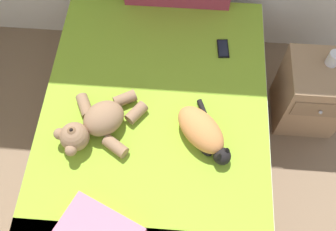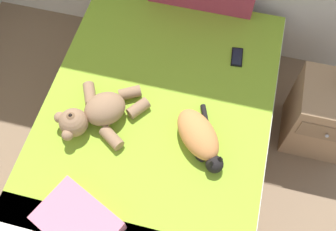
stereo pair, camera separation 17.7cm
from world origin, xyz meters
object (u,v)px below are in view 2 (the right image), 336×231
(bed, at_px, (157,132))
(throw_pillow, at_px, (78,223))
(cat, at_px, (200,137))
(cell_phone, at_px, (237,57))
(teddy_bear, at_px, (96,113))
(nightstand, at_px, (322,115))

(bed, relative_size, throw_pillow, 4.92)
(cat, height_order, cell_phone, cat)
(teddy_bear, height_order, cell_phone, teddy_bear)
(bed, bearing_deg, nightstand, 20.04)
(cell_phone, bearing_deg, cat, -100.11)
(cat, relative_size, cell_phone, 2.75)
(throw_pillow, distance_m, nightstand, 1.71)
(bed, bearing_deg, teddy_bear, -158.41)
(cell_phone, distance_m, throw_pillow, 1.41)
(teddy_bear, distance_m, cell_phone, 0.98)
(cat, height_order, nightstand, cat)
(cat, xyz_separation_m, cell_phone, (0.12, 0.65, -0.07))
(throw_pillow, bearing_deg, teddy_bear, 100.16)
(cat, xyz_separation_m, teddy_bear, (-0.61, 0.00, 0.01))
(cat, bearing_deg, throw_pillow, -129.45)
(cell_phone, relative_size, nightstand, 0.27)
(throw_pillow, bearing_deg, cell_phone, 63.95)
(bed, height_order, cell_phone, cell_phone)
(cell_phone, height_order, throw_pillow, throw_pillow)
(cat, distance_m, nightstand, 0.97)
(teddy_bear, xyz_separation_m, throw_pillow, (0.11, -0.61, -0.02))
(throw_pillow, bearing_deg, nightstand, 41.70)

